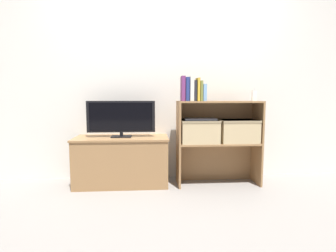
{
  "coord_description": "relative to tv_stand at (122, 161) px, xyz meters",
  "views": [
    {
      "loc": [
        -0.2,
        -2.67,
        0.97
      ],
      "look_at": [
        0.0,
        0.16,
        0.66
      ],
      "focal_mm": 28.0,
      "sensor_mm": 36.0,
      "label": 1
    }
  ],
  "objects": [
    {
      "name": "ground_plane",
      "position": [
        0.51,
        -0.23,
        -0.27
      ],
      "size": [
        16.0,
        16.0,
        0.0
      ],
      "primitive_type": "plane",
      "color": "gray"
    },
    {
      "name": "book_charcoal",
      "position": [
        0.79,
        -0.12,
        0.77
      ],
      "size": [
        0.02,
        0.13,
        0.22
      ],
      "color": "#232328",
      "rests_on": "bookshelf_upper_tier"
    },
    {
      "name": "laptop",
      "position": [
        0.86,
        -0.08,
        0.47
      ],
      "size": [
        0.34,
        0.23,
        0.02
      ],
      "color": "#2D2D33",
      "rests_on": "storage_basket_left"
    },
    {
      "name": "book_mustard",
      "position": [
        0.83,
        -0.12,
        0.79
      ],
      "size": [
        0.03,
        0.15,
        0.24
      ],
      "color": "gold",
      "rests_on": "bookshelf_upper_tier"
    },
    {
      "name": "book_olive",
      "position": [
        0.86,
        -0.12,
        0.77
      ],
      "size": [
        0.02,
        0.15,
        0.21
      ],
      "color": "olive",
      "rests_on": "bookshelf_upper_tier"
    },
    {
      "name": "book_skyblue",
      "position": [
        0.89,
        -0.12,
        0.75
      ],
      "size": [
        0.04,
        0.16,
        0.18
      ],
      "color": "#709ECC",
      "rests_on": "bookshelf_upper_tier"
    },
    {
      "name": "baby_monitor",
      "position": [
        1.47,
        -0.06,
        0.72
      ],
      "size": [
        0.05,
        0.03,
        0.14
      ],
      "color": "white",
      "rests_on": "bookshelf_upper_tier"
    },
    {
      "name": "wall_back",
      "position": [
        0.51,
        0.26,
        0.93
      ],
      "size": [
        10.0,
        0.05,
        2.4
      ],
      "color": "silver",
      "rests_on": "ground_plane"
    },
    {
      "name": "book_ivory",
      "position": [
        0.76,
        -0.12,
        0.79
      ],
      "size": [
        0.04,
        0.15,
        0.25
      ],
      "color": "silver",
      "rests_on": "bookshelf_upper_tier"
    },
    {
      "name": "book_plum",
      "position": [
        0.67,
        -0.12,
        0.8
      ],
      "size": [
        0.04,
        0.15,
        0.26
      ],
      "color": "#6B2D66",
      "rests_on": "bookshelf_upper_tier"
    },
    {
      "name": "bookshelf_upper_tier",
      "position": [
        1.07,
        -0.0,
        0.5
      ],
      "size": [
        0.91,
        0.33,
        0.46
      ],
      "color": "olive",
      "rests_on": "bookshelf_lower_tier"
    },
    {
      "name": "storage_basket_right",
      "position": [
        1.29,
        -0.08,
        0.34
      ],
      "size": [
        0.41,
        0.3,
        0.25
      ],
      "color": "tan",
      "rests_on": "bookshelf_lower_tier"
    },
    {
      "name": "book_navy",
      "position": [
        0.71,
        -0.12,
        0.79
      ],
      "size": [
        0.04,
        0.14,
        0.25
      ],
      "color": "navy",
      "rests_on": "bookshelf_upper_tier"
    },
    {
      "name": "tv_stand",
      "position": [
        0.0,
        0.0,
        0.0
      ],
      "size": [
        1.03,
        0.47,
        0.54
      ],
      "color": "olive",
      "rests_on": "ground_plane"
    },
    {
      "name": "bookshelf_lower_tier",
      "position": [
        1.07,
        -0.0,
        0.03
      ],
      "size": [
        0.91,
        0.33,
        0.48
      ],
      "color": "olive",
      "rests_on": "ground_plane"
    },
    {
      "name": "tv",
      "position": [
        0.0,
        -0.0,
        0.48
      ],
      "size": [
        0.74,
        0.14,
        0.4
      ],
      "color": "black",
      "rests_on": "tv_stand"
    },
    {
      "name": "storage_basket_left",
      "position": [
        0.86,
        -0.08,
        0.34
      ],
      "size": [
        0.41,
        0.3,
        0.25
      ],
      "color": "tan",
      "rests_on": "bookshelf_lower_tier"
    }
  ]
}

